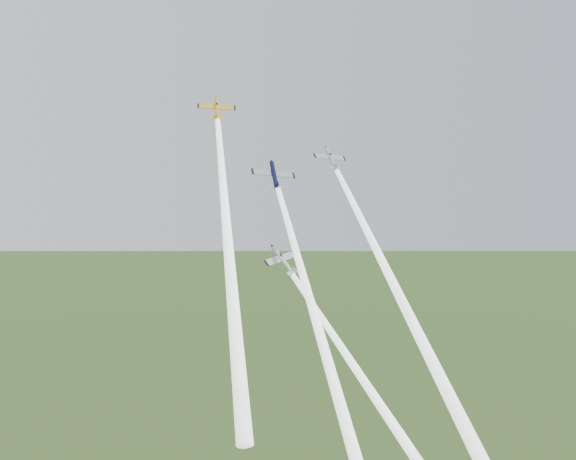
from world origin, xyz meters
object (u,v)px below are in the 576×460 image
object	(u,v)px
plane_navy	(274,175)
plane_silver_right	(331,158)
plane_yellow	(217,108)
plane_silver_low	(283,260)

from	to	relation	value
plane_navy	plane_silver_right	xyz separation A→B (m)	(11.73, 0.39, 3.14)
plane_yellow	plane_silver_right	bearing A→B (deg)	1.73
plane_navy	plane_silver_right	distance (m)	12.15
plane_yellow	plane_silver_low	bearing A→B (deg)	-45.03
plane_yellow	plane_silver_right	distance (m)	22.83
plane_yellow	plane_navy	bearing A→B (deg)	-16.62
plane_yellow	plane_silver_low	size ratio (longest dim) A/B	0.92
plane_silver_right	plane_silver_low	world-z (taller)	plane_silver_right
plane_navy	plane_silver_low	world-z (taller)	plane_navy
plane_yellow	plane_silver_low	world-z (taller)	plane_yellow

